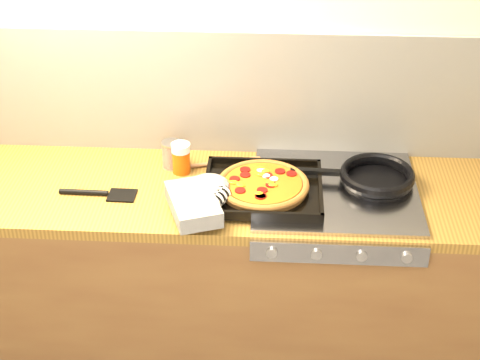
# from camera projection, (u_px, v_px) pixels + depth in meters

# --- Properties ---
(room_shell) EXTENTS (3.20, 3.20, 3.20)m
(room_shell) POSITION_uv_depth(u_px,v_px,m) (219.00, 93.00, 2.83)
(room_shell) COLOR white
(room_shell) RESTS_ON ground
(counter_run) EXTENTS (3.20, 0.62, 0.90)m
(counter_run) POSITION_uv_depth(u_px,v_px,m) (216.00, 282.00, 2.96)
(counter_run) COLOR brown
(counter_run) RESTS_ON ground
(stovetop) EXTENTS (0.60, 0.56, 0.02)m
(stovetop) POSITION_uv_depth(u_px,v_px,m) (335.00, 191.00, 2.70)
(stovetop) COLOR #9C9CA1
(stovetop) RESTS_ON counter_run
(pizza_on_tray) EXTENTS (0.56, 0.49, 0.07)m
(pizza_on_tray) POSITION_uv_depth(u_px,v_px,m) (244.00, 190.00, 2.63)
(pizza_on_tray) COLOR black
(pizza_on_tray) RESTS_ON stovetop
(frying_pan) EXTENTS (0.46, 0.29, 0.05)m
(frying_pan) POSITION_uv_depth(u_px,v_px,m) (375.00, 177.00, 2.71)
(frying_pan) COLOR black
(frying_pan) RESTS_ON stovetop
(tomato_can) EXTENTS (0.09, 0.09, 0.11)m
(tomato_can) POSITION_uv_depth(u_px,v_px,m) (172.00, 155.00, 2.82)
(tomato_can) COLOR #9C0C11
(tomato_can) RESTS_ON counter_run
(juice_glass) EXTENTS (0.09, 0.09, 0.12)m
(juice_glass) POSITION_uv_depth(u_px,v_px,m) (181.00, 158.00, 2.79)
(juice_glass) COLOR #D2500C
(juice_glass) RESTS_ON counter_run
(wooden_spoon) EXTENTS (0.29, 0.10, 0.02)m
(wooden_spoon) POSITION_uv_depth(u_px,v_px,m) (232.00, 162.00, 2.87)
(wooden_spoon) COLOR #9C6A42
(wooden_spoon) RESTS_ON counter_run
(black_spatula) EXTENTS (0.28, 0.09, 0.02)m
(black_spatula) POSITION_uv_depth(u_px,v_px,m) (100.00, 193.00, 2.67)
(black_spatula) COLOR black
(black_spatula) RESTS_ON counter_run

